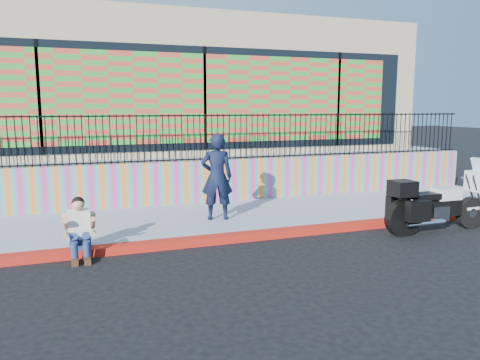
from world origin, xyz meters
name	(u,v)px	position (x,y,z in m)	size (l,w,h in m)	color
ground	(260,239)	(0.00, 0.00, 0.00)	(90.00, 90.00, 0.00)	black
red_curb	(260,235)	(0.00, 0.00, 0.07)	(16.00, 0.30, 0.15)	red
sidewalk	(234,217)	(0.00, 1.65, 0.07)	(16.00, 3.00, 0.15)	#8B92A7
mural_wall	(215,181)	(0.00, 3.25, 0.70)	(16.00, 0.20, 1.10)	#E23B8D
metal_fence	(214,137)	(0.00, 3.25, 1.85)	(15.80, 0.04, 1.20)	black
elevated_platform	(175,162)	(0.00, 8.35, 0.62)	(16.00, 10.00, 1.25)	#8B92A7
storefront_building	(175,89)	(0.00, 8.13, 3.25)	(14.00, 8.06, 4.00)	tan
police_motorcycle	(437,202)	(3.69, -0.76, 0.64)	(2.47, 0.82, 1.53)	black
police_officer	(217,177)	(-0.52, 1.29, 1.11)	(0.70, 0.46, 1.91)	black
seated_man	(80,234)	(-3.44, -0.16, 0.45)	(0.54, 0.71, 1.06)	navy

